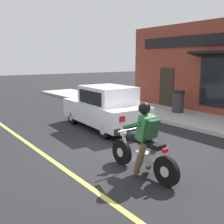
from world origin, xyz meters
name	(u,v)px	position (x,y,z in m)	size (l,w,h in m)	color
ground_plane	(119,151)	(0.00, 0.00, 0.00)	(80.00, 80.00, 0.00)	black
sidewalk_curb	(158,112)	(4.77, 3.00, 0.07)	(2.60, 22.00, 0.14)	#ADAAA3
lane_stripe	(19,137)	(-1.80, 3.00, 0.00)	(0.12, 19.80, 0.01)	#D1C64C
motorcycle_with_rider	(143,145)	(-0.54, -1.52, 0.68)	(0.56, 2.02, 1.62)	black
car_hatchback	(105,108)	(1.16, 2.28, 0.77)	(1.87, 3.87, 1.57)	black
trash_bin	(178,101)	(5.18, 2.16, 0.64)	(0.56, 0.56, 0.98)	#2D2D33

